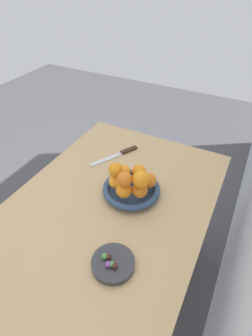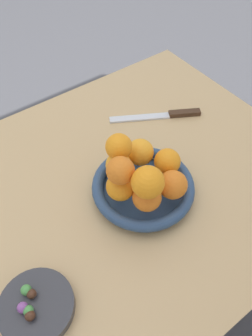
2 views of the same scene
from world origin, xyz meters
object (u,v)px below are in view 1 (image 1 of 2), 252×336
at_px(candy_ball_2, 108,264).
at_px(orange_0, 116,181).
at_px(candy_ball_0, 115,266).
at_px(knife, 118,154).
at_px(candy_dish, 113,263).
at_px(orange_8, 141,179).
at_px(orange_5, 124,172).
at_px(orange_1, 124,190).
at_px(dining_table, 109,219).
at_px(orange_7, 125,179).
at_px(candy_ball_4, 104,256).
at_px(orange_2, 140,190).
at_px(candy_ball_1, 108,257).
at_px(candy_ball_3, 112,264).
at_px(orange_4, 139,172).
at_px(orange_3, 148,181).
at_px(fruit_bowl, 131,190).
at_px(orange_6, 115,170).

bearing_deg(candy_ball_2, orange_0, -155.06).
bearing_deg(candy_ball_0, knife, -152.58).
xyz_separation_m(candy_dish, orange_8, (-0.28, -0.03, 0.12)).
height_order(orange_0, orange_5, orange_5).
xyz_separation_m(candy_dish, orange_1, (-0.26, -0.09, 0.06)).
bearing_deg(dining_table, orange_5, 178.07).
relative_size(orange_0, candy_ball_0, 3.13).
relative_size(candy_ball_0, knife, 0.08).
distance_m(candy_dish, orange_5, 0.38).
height_order(orange_7, candy_ball_4, orange_7).
height_order(orange_1, orange_2, same).
relative_size(candy_dish, candy_ball_2, 7.04).
xyz_separation_m(orange_5, knife, (-0.18, -0.12, -0.07)).
distance_m(orange_0, candy_ball_1, 0.31).
bearing_deg(orange_1, orange_0, -120.66).
distance_m(orange_1, orange_2, 0.06).
bearing_deg(candy_ball_3, orange_7, -160.37).
distance_m(dining_table, orange_1, 0.17).
height_order(orange_4, candy_ball_4, orange_4).
bearing_deg(orange_7, candy_ball_2, 17.25).
height_order(orange_3, candy_ball_2, orange_3).
relative_size(fruit_bowl, orange_0, 4.03).
xyz_separation_m(orange_8, candy_ball_0, (0.29, 0.05, -0.10)).
distance_m(orange_5, candy_ball_3, 0.39).
distance_m(orange_1, orange_8, 0.09).
relative_size(orange_4, orange_6, 1.05).
relative_size(orange_5, candy_ball_1, 3.55).
bearing_deg(candy_ball_1, candy_ball_4, -67.40).
relative_size(dining_table, orange_5, 17.39).
bearing_deg(fruit_bowl, candy_dish, 16.18).
height_order(orange_2, orange_8, orange_8).
bearing_deg(candy_ball_1, dining_table, -148.76).
relative_size(orange_7, candy_ball_2, 2.93).
height_order(orange_0, candy_ball_4, orange_0).
bearing_deg(orange_0, orange_7, 59.71).
distance_m(candy_dish, knife, 0.59).
distance_m(dining_table, fruit_bowl, 0.16).
xyz_separation_m(fruit_bowl, orange_0, (0.03, -0.06, 0.05)).
distance_m(orange_4, candy_ball_0, 0.41).
relative_size(fruit_bowl, candy_ball_3, 12.57).
distance_m(orange_6, candy_ball_2, 0.35).
bearing_deg(orange_2, candy_ball_3, 8.71).
xyz_separation_m(orange_0, orange_6, (-0.00, -0.00, 0.06)).
bearing_deg(orange_7, orange_0, -120.29).
distance_m(fruit_bowl, orange_6, 0.12).
bearing_deg(candy_ball_1, orange_5, -160.14).
bearing_deg(fruit_bowl, candy_ball_2, 14.45).
height_order(candy_ball_0, candy_ball_2, candy_ball_2).
xyz_separation_m(dining_table, candy_ball_3, (0.23, 0.15, 0.12)).
distance_m(orange_6, candy_ball_4, 0.33).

